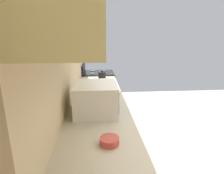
% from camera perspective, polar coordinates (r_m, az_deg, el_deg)
% --- Properties ---
extents(ground_plane, '(6.67, 6.67, 0.00)m').
position_cam_1_polar(ground_plane, '(2.69, 22.79, -22.86)').
color(ground_plane, beige).
extents(wall_back, '(4.29, 0.12, 2.69)m').
position_cam_1_polar(wall_back, '(1.89, -15.62, 6.62)').
color(wall_back, beige).
rests_on(wall_back, ground_plane).
extents(counter_run, '(3.52, 0.62, 0.91)m').
position_cam_1_polar(counter_run, '(1.91, -4.03, -21.95)').
color(counter_run, beige).
rests_on(counter_run, ground_plane).
extents(upper_cabinets, '(2.01, 0.33, 0.62)m').
position_cam_1_polar(upper_cabinets, '(1.54, -10.59, 24.30)').
color(upper_cabinets, beige).
extents(oven_range, '(0.60, 0.64, 1.09)m').
position_cam_1_polar(oven_range, '(3.76, -4.18, -2.26)').
color(oven_range, black).
rests_on(oven_range, ground_plane).
extents(microwave, '(0.45, 0.40, 0.28)m').
position_cam_1_polar(microwave, '(1.75, -5.04, -3.46)').
color(microwave, white).
rests_on(microwave, counter_run).
extents(bowl, '(0.13, 0.13, 0.05)m').
position_cam_1_polar(bowl, '(1.29, -0.79, -16.42)').
color(bowl, '#D84C47').
rests_on(bowl, counter_run).
extents(kettle, '(0.17, 0.12, 0.18)m').
position_cam_1_polar(kettle, '(2.99, -3.14, 3.35)').
color(kettle, black).
rests_on(kettle, counter_run).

